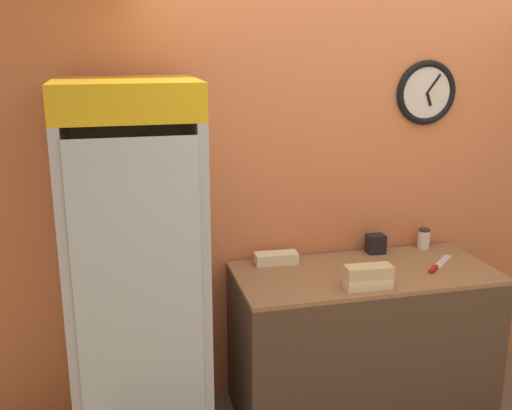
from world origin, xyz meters
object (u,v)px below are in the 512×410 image
at_px(chefs_knife, 437,266).
at_px(beverage_cooler, 134,256).
at_px(condiment_jar, 424,239).
at_px(sandwich_stack_bottom, 368,283).
at_px(sandwich_stack_middle, 369,271).
at_px(sandwich_flat_left, 276,258).
at_px(napkin_dispenser, 376,244).

bearing_deg(chefs_knife, beverage_cooler, 177.53).
xyz_separation_m(chefs_knife, condiment_jar, (0.09, 0.32, 0.06)).
bearing_deg(beverage_cooler, sandwich_stack_bottom, -12.48).
relative_size(sandwich_stack_bottom, chefs_knife, 0.90).
distance_m(sandwich_stack_middle, sandwich_flat_left, 0.62).
xyz_separation_m(sandwich_stack_bottom, chefs_knife, (0.53, 0.20, -0.03)).
distance_m(chefs_knife, napkin_dispenser, 0.41).
distance_m(sandwich_stack_middle, napkin_dispenser, 0.59).
bearing_deg(sandwich_stack_middle, napkin_dispenser, 61.45).
xyz_separation_m(sandwich_stack_bottom, sandwich_stack_middle, (0.00, 0.00, 0.06)).
distance_m(condiment_jar, napkin_dispenser, 0.34).
height_order(sandwich_stack_bottom, chefs_knife, sandwich_stack_bottom).
distance_m(beverage_cooler, chefs_knife, 1.77).
xyz_separation_m(beverage_cooler, napkin_dispenser, (1.51, 0.24, -0.13)).
bearing_deg(condiment_jar, chefs_knife, -104.84).
xyz_separation_m(beverage_cooler, condiment_jar, (1.85, 0.25, -0.13)).
height_order(beverage_cooler, condiment_jar, beverage_cooler).
relative_size(beverage_cooler, condiment_jar, 15.34).
bearing_deg(condiment_jar, napkin_dispenser, -178.97).
bearing_deg(condiment_jar, sandwich_flat_left, -177.98).
bearing_deg(chefs_knife, condiment_jar, 75.16).
height_order(beverage_cooler, sandwich_stack_middle, beverage_cooler).
bearing_deg(sandwich_stack_bottom, chefs_knife, 20.16).
height_order(beverage_cooler, sandwich_flat_left, beverage_cooler).
height_order(sandwich_stack_bottom, sandwich_stack_middle, sandwich_stack_middle).
xyz_separation_m(beverage_cooler, sandwich_stack_bottom, (1.23, -0.27, -0.16)).
distance_m(beverage_cooler, napkin_dispenser, 1.53).
xyz_separation_m(sandwich_stack_bottom, napkin_dispenser, (0.28, 0.51, 0.03)).
height_order(sandwich_stack_bottom, condiment_jar, condiment_jar).
distance_m(sandwich_flat_left, condiment_jar, 1.00).
relative_size(sandwich_stack_bottom, sandwich_stack_middle, 1.00).
bearing_deg(sandwich_flat_left, beverage_cooler, -165.80).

